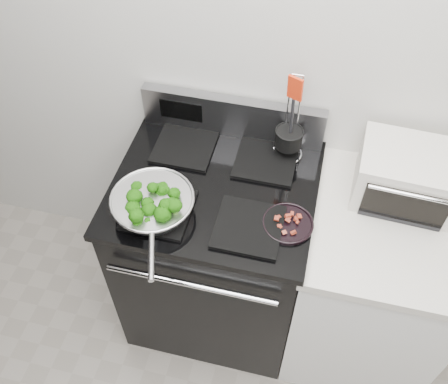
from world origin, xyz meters
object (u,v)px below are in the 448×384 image
(skillet, at_px, (153,204))
(toaster_oven, at_px, (408,176))
(gas_range, at_px, (216,251))
(bacon_plate, at_px, (288,222))
(utensil_holder, at_px, (288,142))

(skillet, distance_m, toaster_oven, 0.95)
(skillet, xyz_separation_m, toaster_oven, (0.89, 0.33, 0.03))
(gas_range, bearing_deg, toaster_oven, 11.48)
(bacon_plate, height_order, toaster_oven, toaster_oven)
(bacon_plate, height_order, utensil_holder, utensil_holder)
(bacon_plate, relative_size, utensil_holder, 0.47)
(gas_range, height_order, bacon_plate, gas_range)
(gas_range, height_order, utensil_holder, utensil_holder)
(skillet, height_order, utensil_holder, utensil_holder)
(bacon_plate, relative_size, toaster_oven, 0.49)
(skillet, distance_m, bacon_plate, 0.49)
(toaster_oven, bearing_deg, utensil_holder, 172.68)
(skillet, xyz_separation_m, bacon_plate, (0.49, 0.06, -0.03))
(skillet, relative_size, toaster_oven, 1.24)
(gas_range, height_order, toaster_oven, toaster_oven)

